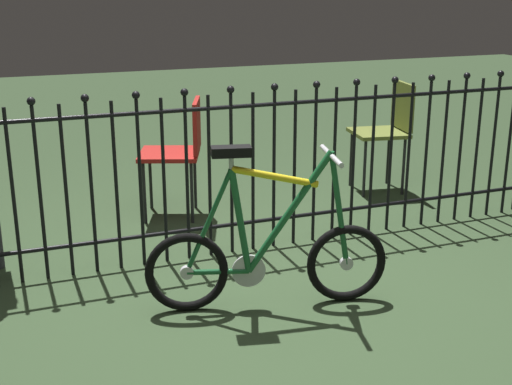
# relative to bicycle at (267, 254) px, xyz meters

# --- Properties ---
(ground_plane) EXTENTS (20.00, 20.00, 0.00)m
(ground_plane) POSITION_rel_bicycle_xyz_m (0.08, 0.06, -0.30)
(ground_plane) COLOR #304429
(iron_fence) EXTENTS (4.66, 0.07, 1.12)m
(iron_fence) POSITION_rel_bicycle_xyz_m (0.04, 0.79, 0.26)
(iron_fence) COLOR black
(iron_fence) RESTS_ON ground
(bicycle) EXTENTS (1.27, 0.44, 0.88)m
(bicycle) POSITION_rel_bicycle_xyz_m (0.00, 0.00, 0.00)
(bicycle) COLOR black
(bicycle) RESTS_ON ground
(chair_red) EXTENTS (0.54, 0.54, 0.86)m
(chair_red) POSITION_rel_bicycle_xyz_m (-0.03, 1.60, 0.23)
(chair_red) COLOR black
(chair_red) RESTS_ON ground
(chair_olive) EXTENTS (0.48, 0.48, 0.89)m
(chair_olive) POSITION_rel_bicycle_xyz_m (1.72, 1.63, 0.25)
(chair_olive) COLOR black
(chair_olive) RESTS_ON ground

